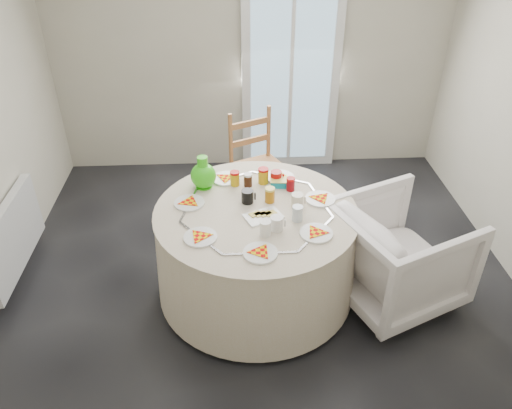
{
  "coord_description": "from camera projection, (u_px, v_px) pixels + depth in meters",
  "views": [
    {
      "loc": [
        -0.23,
        -2.98,
        2.72
      ],
      "look_at": [
        -0.07,
        -0.09,
        0.8
      ],
      "focal_mm": 35.0,
      "sensor_mm": 36.0,
      "label": 1
    }
  ],
  "objects": [
    {
      "name": "armchair",
      "position": [
        397.0,
        255.0,
        3.67
      ],
      "size": [
        1.06,
        1.09,
        0.87
      ],
      "primitive_type": "imported",
      "rotation": [
        0.0,
        0.0,
        1.99
      ],
      "color": "silver",
      "rests_on": "floor"
    },
    {
      "name": "butter_tub",
      "position": [
        280.0,
        182.0,
        3.77
      ],
      "size": [
        0.15,
        0.12,
        0.06
      ],
      "primitive_type": "cube",
      "rotation": [
        0.0,
        0.0,
        -0.09
      ],
      "color": "#0D8DA8",
      "rests_on": "table"
    },
    {
      "name": "floor",
      "position": [
        264.0,
        281.0,
        4.0
      ],
      "size": [
        4.0,
        4.0,
        0.0
      ],
      "primitive_type": "plane",
      "color": "black",
      "rests_on": "ground"
    },
    {
      "name": "green_pitcher",
      "position": [
        203.0,
        173.0,
        3.71
      ],
      "size": [
        0.2,
        0.2,
        0.25
      ],
      "primitive_type": null,
      "rotation": [
        0.0,
        0.0,
        0.04
      ],
      "color": "#33CB16",
      "rests_on": "table"
    },
    {
      "name": "cheese_platter",
      "position": [
        263.0,
        215.0,
        3.43
      ],
      "size": [
        0.29,
        0.25,
        0.03
      ],
      "primitive_type": null,
      "rotation": [
        0.0,
        0.0,
        0.41
      ],
      "color": "silver",
      "rests_on": "table"
    },
    {
      "name": "wooden_chair",
      "position": [
        259.0,
        171.0,
        4.53
      ],
      "size": [
        0.59,
        0.58,
        1.01
      ],
      "primitive_type": null,
      "rotation": [
        0.0,
        0.0,
        0.43
      ],
      "color": "#9C5E45",
      "rests_on": "floor"
    },
    {
      "name": "table",
      "position": [
        256.0,
        252.0,
        3.72
      ],
      "size": [
        1.49,
        1.49,
        0.75
      ],
      "primitive_type": "cylinder",
      "color": "beige",
      "rests_on": "floor"
    },
    {
      "name": "glass_door",
      "position": [
        291.0,
        72.0,
        5.06
      ],
      "size": [
        1.0,
        0.08,
        2.1
      ],
      "primitive_type": "cube",
      "color": "silver",
      "rests_on": "floor"
    },
    {
      "name": "jar_cluster",
      "position": [
        261.0,
        180.0,
        3.73
      ],
      "size": [
        0.49,
        0.27,
        0.14
      ],
      "primitive_type": null,
      "rotation": [
        0.0,
        0.0,
        -0.08
      ],
      "color": "brown",
      "rests_on": "table"
    },
    {
      "name": "mugs_glasses",
      "position": [
        274.0,
        204.0,
        3.47
      ],
      "size": [
        0.66,
        0.66,
        0.12
      ],
      "primitive_type": null,
      "rotation": [
        0.0,
        0.0,
        -0.01
      ],
      "color": "#ACACAC",
      "rests_on": "table"
    },
    {
      "name": "wall_back",
      "position": [
        251.0,
        46.0,
        4.94
      ],
      "size": [
        4.0,
        0.02,
        2.6
      ],
      "primitive_type": "cube",
      "color": "#BCB5A3",
      "rests_on": "floor"
    },
    {
      "name": "place_settings",
      "position": [
        256.0,
        208.0,
        3.5
      ],
      "size": [
        1.49,
        1.49,
        0.02
      ],
      "primitive_type": null,
      "rotation": [
        0.0,
        0.0,
        -0.3
      ],
      "color": "white",
      "rests_on": "table"
    },
    {
      "name": "radiator",
      "position": [
        13.0,
        237.0,
        3.87
      ],
      "size": [
        0.07,
        1.0,
        0.55
      ],
      "primitive_type": "cube",
      "color": "silver",
      "rests_on": "floor"
    }
  ]
}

